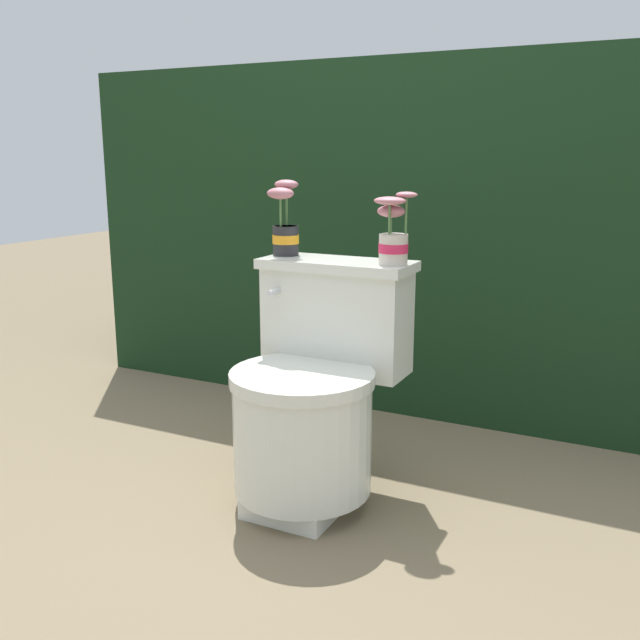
# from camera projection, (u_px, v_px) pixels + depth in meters

# --- Properties ---
(ground_plane) EXTENTS (12.00, 12.00, 0.00)m
(ground_plane) POSITION_uv_depth(u_px,v_px,m) (286.00, 505.00, 2.13)
(ground_plane) COLOR #75664C
(hedge_backdrop) EXTENTS (2.88, 0.99, 1.38)m
(hedge_backdrop) POSITION_uv_depth(u_px,v_px,m) (435.00, 231.00, 3.16)
(hedge_backdrop) COLOR black
(hedge_backdrop) RESTS_ON ground
(toilet) EXTENTS (0.47, 0.54, 0.71)m
(toilet) POSITION_uv_depth(u_px,v_px,m) (313.00, 397.00, 2.12)
(toilet) COLOR silver
(toilet) RESTS_ON ground
(potted_plant_left) EXTENTS (0.09, 0.10, 0.24)m
(potted_plant_left) POSITION_uv_depth(u_px,v_px,m) (285.00, 226.00, 2.25)
(potted_plant_left) COLOR #262628
(potted_plant_left) RESTS_ON toilet
(potted_plant_midleft) EXTENTS (0.12, 0.09, 0.21)m
(potted_plant_midleft) POSITION_uv_depth(u_px,v_px,m) (393.00, 235.00, 2.05)
(potted_plant_midleft) COLOR beige
(potted_plant_midleft) RESTS_ON toilet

